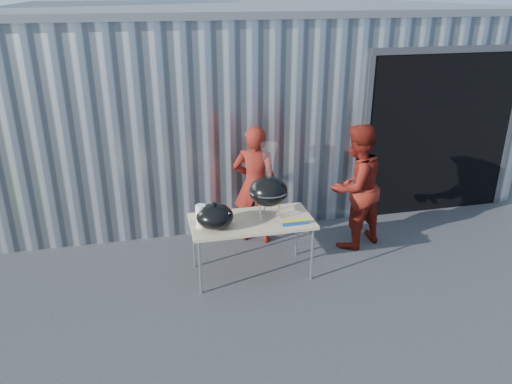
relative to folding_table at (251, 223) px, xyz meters
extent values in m
plane|color=#2E2E31|center=(-0.03, -0.44, -0.71)|extent=(80.00, 80.00, 0.00)
cube|color=silver|center=(0.77, 4.26, 0.79)|extent=(8.00, 6.00, 3.00)
cube|color=slate|center=(0.77, 4.26, 2.34)|extent=(8.20, 6.20, 0.10)
cube|color=black|center=(3.27, 1.83, 0.54)|extent=(2.40, 1.20, 2.50)
cube|color=#4C4C51|center=(3.27, 1.26, 1.84)|extent=(2.52, 0.08, 0.10)
cube|color=tan|center=(0.00, 0.00, 0.02)|extent=(1.50, 0.75, 0.04)
cylinder|color=silver|center=(-0.69, -0.32, -0.35)|extent=(0.03, 0.03, 0.71)
cylinder|color=silver|center=(0.69, -0.32, -0.35)|extent=(0.03, 0.03, 0.71)
cylinder|color=silver|center=(-0.69, 0.31, -0.35)|extent=(0.03, 0.03, 0.71)
cylinder|color=silver|center=(0.69, 0.31, -0.35)|extent=(0.03, 0.03, 0.71)
ellipsoid|color=black|center=(0.22, 0.03, 0.39)|extent=(0.47, 0.47, 0.36)
cylinder|color=silver|center=(0.22, 0.03, 0.40)|extent=(0.48, 0.48, 0.02)
cylinder|color=silver|center=(0.22, 0.03, 0.41)|extent=(0.46, 0.46, 0.01)
cylinder|color=silver|center=(0.22, 0.17, 0.16)|extent=(0.02, 0.02, 0.24)
cylinder|color=silver|center=(0.10, -0.04, 0.16)|extent=(0.02, 0.02, 0.24)
cylinder|color=silver|center=(0.34, -0.04, 0.16)|extent=(0.02, 0.02, 0.24)
cylinder|color=#CE7B4A|center=(0.07, 0.03, 0.43)|extent=(0.02, 0.14, 0.02)
cylinder|color=#CE7B4A|center=(0.11, 0.03, 0.43)|extent=(0.02, 0.14, 0.02)
cylinder|color=#CE7B4A|center=(0.15, 0.03, 0.43)|extent=(0.02, 0.14, 0.02)
cylinder|color=#CE7B4A|center=(0.18, 0.03, 0.43)|extent=(0.02, 0.14, 0.02)
cylinder|color=#CE7B4A|center=(0.22, 0.03, 0.43)|extent=(0.02, 0.14, 0.02)
cylinder|color=#CE7B4A|center=(0.26, 0.03, 0.43)|extent=(0.02, 0.14, 0.02)
cylinder|color=#CE7B4A|center=(0.29, 0.03, 0.43)|extent=(0.02, 0.14, 0.02)
cylinder|color=#CE7B4A|center=(0.33, 0.03, 0.43)|extent=(0.02, 0.14, 0.02)
cylinder|color=#CE7B4A|center=(0.37, 0.03, 0.43)|extent=(0.02, 0.14, 0.02)
cone|color=silver|center=(0.22, 0.03, 0.71)|extent=(0.20, 0.20, 0.55)
ellipsoid|color=black|center=(-0.46, -0.10, 0.18)|extent=(0.44, 0.44, 0.29)
cylinder|color=black|center=(-0.46, -0.10, 0.34)|extent=(0.05, 0.05, 0.03)
cylinder|color=white|center=(-0.62, -0.05, 0.18)|extent=(0.12, 0.12, 0.28)
cube|color=white|center=(-0.55, 0.24, 0.09)|extent=(0.20, 0.15, 0.10)
cube|color=navy|center=(0.48, -0.25, 0.07)|extent=(0.32, 0.05, 0.05)
cube|color=yellow|center=(0.48, -0.25, 0.10)|extent=(0.32, 0.05, 0.01)
imported|color=maroon|center=(0.25, 0.88, 0.14)|extent=(0.72, 0.61, 1.69)
imported|color=maroon|center=(1.55, 0.44, 0.16)|extent=(1.03, 0.93, 1.74)
camera|label=1|loc=(-1.20, -5.38, 2.69)|focal=35.00mm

